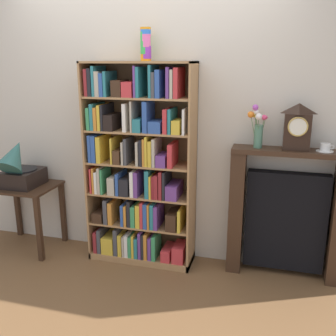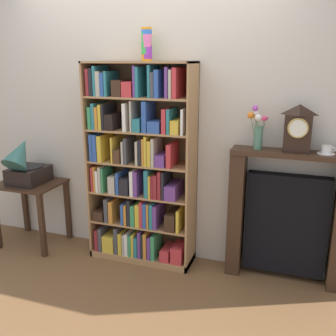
{
  "view_description": "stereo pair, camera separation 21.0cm",
  "coord_description": "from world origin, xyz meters",
  "px_view_note": "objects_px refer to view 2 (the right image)",
  "views": [
    {
      "loc": [
        1.1,
        -2.97,
        1.8
      ],
      "look_at": [
        0.25,
        0.11,
        0.9
      ],
      "focal_mm": 40.97,
      "sensor_mm": 36.0,
      "label": 1
    },
    {
      "loc": [
        1.3,
        -2.9,
        1.8
      ],
      "look_at": [
        0.25,
        0.11,
        0.9
      ],
      "focal_mm": 40.97,
      "sensor_mm": 36.0,
      "label": 2
    }
  ],
  "objects_px": {
    "fireplace_mantel": "(286,218)",
    "mantel_clock": "(298,128)",
    "flower_vase": "(258,128)",
    "cup_stack": "(147,44)",
    "bookshelf": "(139,174)",
    "teacup_with_saucer": "(327,150)",
    "side_table_left": "(31,197)",
    "gramophone": "(25,164)"
  },
  "relations": [
    {
      "from": "flower_vase",
      "to": "gramophone",
      "type": "bearing_deg",
      "value": -175.3
    },
    {
      "from": "side_table_left",
      "to": "flower_vase",
      "type": "distance_m",
      "value": 2.28
    },
    {
      "from": "cup_stack",
      "to": "mantel_clock",
      "type": "xyz_separation_m",
      "value": [
        1.24,
        0.0,
        -0.63
      ]
    },
    {
      "from": "cup_stack",
      "to": "gramophone",
      "type": "height_order",
      "value": "cup_stack"
    },
    {
      "from": "teacup_with_saucer",
      "to": "side_table_left",
      "type": "bearing_deg",
      "value": -177.12
    },
    {
      "from": "side_table_left",
      "to": "gramophone",
      "type": "bearing_deg",
      "value": -90.0
    },
    {
      "from": "side_table_left",
      "to": "mantel_clock",
      "type": "relative_size",
      "value": 1.75
    },
    {
      "from": "flower_vase",
      "to": "fireplace_mantel",
      "type": "bearing_deg",
      "value": 4.31
    },
    {
      "from": "cup_stack",
      "to": "flower_vase",
      "type": "bearing_deg",
      "value": -0.0
    },
    {
      "from": "flower_vase",
      "to": "cup_stack",
      "type": "bearing_deg",
      "value": 180.0
    },
    {
      "from": "side_table_left",
      "to": "fireplace_mantel",
      "type": "xyz_separation_m",
      "value": [
        2.42,
        0.15,
        0.05
      ]
    },
    {
      "from": "gramophone",
      "to": "mantel_clock",
      "type": "distance_m",
      "value": 2.49
    },
    {
      "from": "side_table_left",
      "to": "flower_vase",
      "type": "bearing_deg",
      "value": 3.47
    },
    {
      "from": "bookshelf",
      "to": "teacup_with_saucer",
      "type": "relative_size",
      "value": 13.69
    },
    {
      "from": "gramophone",
      "to": "teacup_with_saucer",
      "type": "xyz_separation_m",
      "value": [
        2.66,
        0.18,
        0.3
      ]
    },
    {
      "from": "side_table_left",
      "to": "fireplace_mantel",
      "type": "height_order",
      "value": "fireplace_mantel"
    },
    {
      "from": "bookshelf",
      "to": "mantel_clock",
      "type": "distance_m",
      "value": 1.39
    },
    {
      "from": "cup_stack",
      "to": "fireplace_mantel",
      "type": "relative_size",
      "value": 0.24
    },
    {
      "from": "cup_stack",
      "to": "gramophone",
      "type": "distance_m",
      "value": 1.63
    },
    {
      "from": "teacup_with_saucer",
      "to": "fireplace_mantel",
      "type": "bearing_deg",
      "value": 176.05
    },
    {
      "from": "mantel_clock",
      "to": "cup_stack",
      "type": "bearing_deg",
      "value": -179.95
    },
    {
      "from": "gramophone",
      "to": "fireplace_mantel",
      "type": "relative_size",
      "value": 0.45
    },
    {
      "from": "mantel_clock",
      "to": "gramophone",
      "type": "bearing_deg",
      "value": -175.85
    },
    {
      "from": "bookshelf",
      "to": "mantel_clock",
      "type": "bearing_deg",
      "value": 2.44
    },
    {
      "from": "side_table_left",
      "to": "flower_vase",
      "type": "height_order",
      "value": "flower_vase"
    },
    {
      "from": "fireplace_mantel",
      "to": "mantel_clock",
      "type": "xyz_separation_m",
      "value": [
        0.03,
        -0.02,
        0.75
      ]
    },
    {
      "from": "gramophone",
      "to": "fireplace_mantel",
      "type": "xyz_separation_m",
      "value": [
        2.42,
        0.2,
        -0.29
      ]
    },
    {
      "from": "fireplace_mantel",
      "to": "mantel_clock",
      "type": "distance_m",
      "value": 0.75
    },
    {
      "from": "bookshelf",
      "to": "teacup_with_saucer",
      "type": "xyz_separation_m",
      "value": [
        1.53,
        0.06,
        0.32
      ]
    },
    {
      "from": "mantel_clock",
      "to": "flower_vase",
      "type": "relative_size",
      "value": 1.05
    },
    {
      "from": "cup_stack",
      "to": "side_table_left",
      "type": "relative_size",
      "value": 0.41
    },
    {
      "from": "cup_stack",
      "to": "fireplace_mantel",
      "type": "distance_m",
      "value": 1.84
    },
    {
      "from": "teacup_with_saucer",
      "to": "mantel_clock",
      "type": "bearing_deg",
      "value": -179.27
    },
    {
      "from": "bookshelf",
      "to": "mantel_clock",
      "type": "relative_size",
      "value": 4.88
    },
    {
      "from": "fireplace_mantel",
      "to": "gramophone",
      "type": "bearing_deg",
      "value": -175.35
    },
    {
      "from": "mantel_clock",
      "to": "teacup_with_saucer",
      "type": "bearing_deg",
      "value": 0.73
    },
    {
      "from": "cup_stack",
      "to": "teacup_with_saucer",
      "type": "xyz_separation_m",
      "value": [
        1.46,
        0.0,
        -0.78
      ]
    },
    {
      "from": "side_table_left",
      "to": "flower_vase",
      "type": "relative_size",
      "value": 1.84
    },
    {
      "from": "mantel_clock",
      "to": "flower_vase",
      "type": "bearing_deg",
      "value": -179.78
    },
    {
      "from": "gramophone",
      "to": "bookshelf",
      "type": "bearing_deg",
      "value": 6.11
    },
    {
      "from": "bookshelf",
      "to": "mantel_clock",
      "type": "height_order",
      "value": "bookshelf"
    },
    {
      "from": "cup_stack",
      "to": "teacup_with_saucer",
      "type": "height_order",
      "value": "cup_stack"
    }
  ]
}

